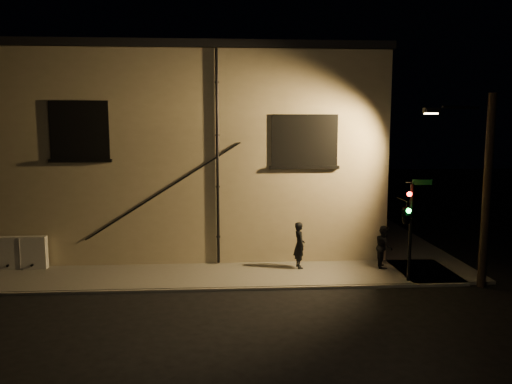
{
  "coord_description": "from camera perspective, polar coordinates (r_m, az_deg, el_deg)",
  "views": [
    {
      "loc": [
        -1.56,
        -16.41,
        5.6
      ],
      "look_at": [
        -0.38,
        1.8,
        3.13
      ],
      "focal_mm": 35.0,
      "sensor_mm": 36.0,
      "label": 1
    }
  ],
  "objects": [
    {
      "name": "sidewalk",
      "position": [
        21.7,
        3.81,
        -7.1
      ],
      "size": [
        21.0,
        16.0,
        0.12
      ],
      "color": "#595750",
      "rests_on": "ground"
    },
    {
      "name": "building",
      "position": [
        25.47,
        -6.97,
        4.96
      ],
      "size": [
        16.2,
        12.23,
        8.8
      ],
      "color": "tan",
      "rests_on": "ground"
    },
    {
      "name": "traffic_signal",
      "position": [
        18.01,
        16.83,
        -2.4
      ],
      "size": [
        1.14,
        2.08,
        3.59
      ],
      "color": "black",
      "rests_on": "sidewalk"
    },
    {
      "name": "pedestrian_b",
      "position": [
        19.96,
        14.41,
        -6.06
      ],
      "size": [
        0.74,
        0.89,
        1.64
      ],
      "primitive_type": "imported",
      "rotation": [
        0.0,
        0.0,
        1.4
      ],
      "color": "black",
      "rests_on": "sidewalk"
    },
    {
      "name": "streetlamp_pole",
      "position": [
        18.65,
        24.49,
        0.76
      ],
      "size": [
        2.01,
        1.38,
        6.65
      ],
      "color": "black",
      "rests_on": "ground"
    },
    {
      "name": "utility_cabinet",
      "position": [
        21.19,
        -25.24,
        -6.29
      ],
      "size": [
        1.91,
        0.32,
        1.26
      ],
      "primitive_type": "cube",
      "color": "#B7B5AE",
      "rests_on": "sidewalk"
    },
    {
      "name": "ground",
      "position": [
        17.41,
        1.66,
        -11.07
      ],
      "size": [
        90.0,
        90.0,
        0.0
      ],
      "primitive_type": "plane",
      "color": "black"
    },
    {
      "name": "pedestrian_a",
      "position": [
        19.32,
        4.97,
        -6.06
      ],
      "size": [
        0.52,
        0.71,
        1.79
      ],
      "primitive_type": "imported",
      "rotation": [
        0.0,
        0.0,
        1.72
      ],
      "color": "black",
      "rests_on": "sidewalk"
    }
  ]
}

